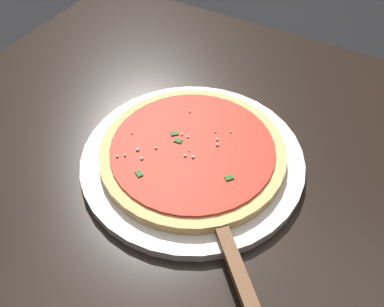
{
  "coord_description": "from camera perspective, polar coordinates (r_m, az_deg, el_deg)",
  "views": [
    {
      "loc": [
        -0.21,
        0.42,
        1.24
      ],
      "look_at": [
        0.0,
        0.05,
        0.77
      ],
      "focal_mm": 38.39,
      "sensor_mm": 36.0,
      "label": 1
    }
  ],
  "objects": [
    {
      "name": "pizza",
      "position": [
        0.63,
        -0.0,
        0.31
      ],
      "size": [
        0.29,
        0.29,
        0.02
      ],
      "color": "#DBB26B",
      "rests_on": "serving_plate"
    },
    {
      "name": "pizza_server",
      "position": [
        0.54,
        4.84,
        -12.4
      ],
      "size": [
        0.19,
        0.19,
        0.01
      ],
      "color": "silver",
      "rests_on": "serving_plate"
    },
    {
      "name": "serving_plate",
      "position": [
        0.65,
        -0.0,
        -0.74
      ],
      "size": [
        0.35,
        0.35,
        0.02
      ],
      "primitive_type": "cylinder",
      "color": "white",
      "rests_on": "restaurant_table"
    },
    {
      "name": "restaurant_table",
      "position": [
        0.79,
        1.72,
        -6.0
      ],
      "size": [
        1.02,
        0.79,
        0.75
      ],
      "color": "black",
      "rests_on": "ground_plane"
    }
  ]
}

